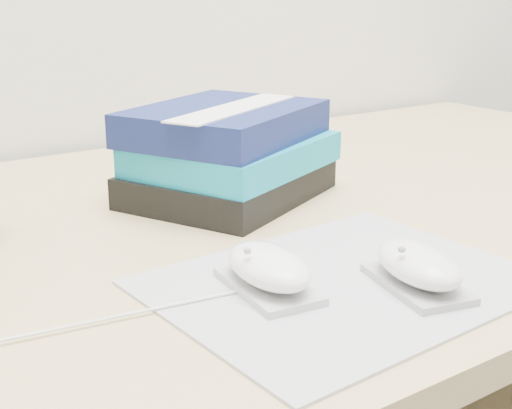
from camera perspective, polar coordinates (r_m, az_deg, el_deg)
desk at (r=1.01m, az=-1.67°, el=-11.89°), size 1.60×0.80×0.73m
mousepad at (r=0.65m, az=6.90°, el=-6.22°), size 0.34×0.27×0.00m
mouse_rear at (r=0.62m, az=1.00°, el=-5.21°), size 0.07×0.11×0.04m
mouse_front at (r=0.64m, az=12.84°, el=-4.94°), size 0.08×0.11×0.04m
usb_cable at (r=0.59m, az=-10.68°, el=-8.73°), size 0.22×0.03×0.00m
book_stack at (r=0.89m, az=-2.20°, el=4.12°), size 0.29×0.27×0.12m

